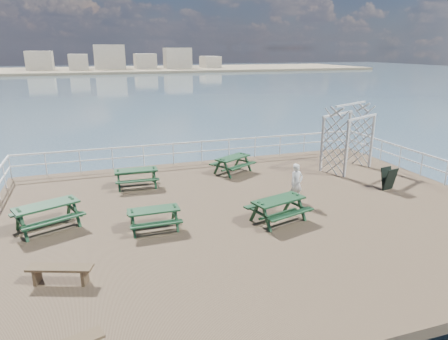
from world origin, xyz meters
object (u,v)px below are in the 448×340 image
Objects in this scene: picnic_table_b at (136,174)px; trellis_arbor at (348,140)px; picnic_table_a at (47,211)px; person at (296,183)px; picnic_table_e at (278,205)px; flat_bench_near at (60,271)px; picnic_table_c at (233,161)px; picnic_table_d at (154,215)px.

trellis_arbor is at bearing -1.24° from picnic_table_b.
person is (8.71, -0.44, 0.15)m from picnic_table_a.
picnic_table_a is 4.55m from picnic_table_b.
picnic_table_a is 7.54m from picnic_table_e.
person reaches higher than flat_bench_near.
picnic_table_c is 1.03× the size of picnic_table_e.
picnic_table_a reaches higher than flat_bench_near.
picnic_table_a reaches higher than picnic_table_b.
picnic_table_e is at bearing -36.20° from picnic_table_a.
trellis_arbor is at bearing 46.01° from flat_bench_near.
picnic_table_e reaches higher than flat_bench_near.
picnic_table_b is 0.57× the size of trellis_arbor.
picnic_table_e is 7.37m from trellis_arbor.
picnic_table_d is 1.08× the size of person.
picnic_table_a is at bearing 118.68° from flat_bench_near.
picnic_table_c is at bearing 65.52° from flat_bench_near.
picnic_table_b reaches higher than picnic_table_d.
person is at bearing -106.88° from picnic_table_c.
person is at bearing 7.11° from picnic_table_d.
flat_bench_near is (-2.68, -2.38, -0.16)m from picnic_table_d.
picnic_table_a is 1.59× the size of person.
picnic_table_b is 1.11× the size of picnic_table_d.
trellis_arbor is at bearing -10.65° from picnic_table_a.
person is at bearing -31.97° from picnic_table_b.
picnic_table_e is (4.07, -0.66, 0.07)m from picnic_table_d.
picnic_table_c is 1.38× the size of flat_bench_near.
picnic_table_a is at bearing 166.87° from trellis_arbor.
flat_bench_near is at bearing -169.92° from person.
flat_bench_near is 1.08× the size of person.
picnic_table_c is 5.69m from picnic_table_e.
picnic_table_b is 0.83× the size of picnic_table_e.
picnic_table_a is at bearing -132.57° from picnic_table_b.
picnic_table_d is at bearing -161.55° from picnic_table_c.
picnic_table_b is (3.18, 3.25, -0.06)m from picnic_table_a.
picnic_table_e is at bearing 33.79° from flat_bench_near.
flat_bench_near is (-7.14, -7.39, -0.21)m from picnic_table_c.
picnic_table_d is 0.51× the size of trellis_arbor.
picnic_table_e is (7.32, -1.80, -0.03)m from picnic_table_a.
trellis_arbor is at bearing 21.28° from picnic_table_d.
trellis_arbor reaches higher than picnic_table_e.
trellis_arbor reaches higher than flat_bench_near.
trellis_arbor is at bearing 22.41° from picnic_table_e.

